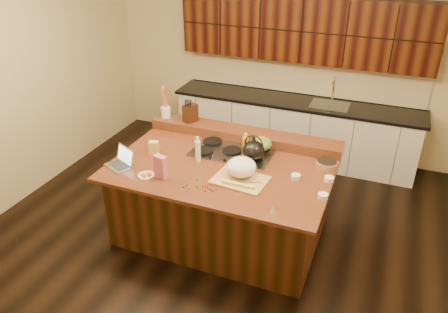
% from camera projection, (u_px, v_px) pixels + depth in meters
% --- Properties ---
extents(room, '(5.52, 5.02, 2.72)m').
position_uv_depth(room, '(222.00, 130.00, 4.60)').
color(room, black).
rests_on(room, ground).
extents(island, '(2.40, 1.60, 0.92)m').
position_uv_depth(island, '(222.00, 199.00, 5.03)').
color(island, black).
rests_on(island, ground).
extents(back_ledge, '(2.40, 0.30, 0.12)m').
position_uv_depth(back_ledge, '(244.00, 134.00, 5.35)').
color(back_ledge, black).
rests_on(back_ledge, island).
extents(cooktop, '(0.92, 0.52, 0.05)m').
position_uv_depth(cooktop, '(232.00, 152.00, 5.05)').
color(cooktop, gray).
rests_on(cooktop, island).
extents(back_counter, '(3.70, 0.66, 2.40)m').
position_uv_depth(back_counter, '(297.00, 96.00, 6.50)').
color(back_counter, silver).
rests_on(back_counter, ground).
extents(kettle, '(0.28, 0.28, 0.22)m').
position_uv_depth(kettle, '(253.00, 150.00, 4.78)').
color(kettle, black).
rests_on(kettle, cooktop).
extents(green_bowl, '(0.27, 0.27, 0.14)m').
position_uv_depth(green_bowl, '(261.00, 144.00, 5.01)').
color(green_bowl, '#5A732E').
rests_on(green_bowl, cooktop).
extents(laptop, '(0.36, 0.33, 0.20)m').
position_uv_depth(laptop, '(122.00, 161.00, 4.78)').
color(laptop, '#B7B7BC').
rests_on(laptop, island).
extents(oil_bottle, '(0.08, 0.08, 0.27)m').
position_uv_depth(oil_bottle, '(245.00, 149.00, 4.86)').
color(oil_bottle, gold).
rests_on(oil_bottle, island).
extents(vinegar_bottle, '(0.08, 0.08, 0.25)m').
position_uv_depth(vinegar_bottle, '(198.00, 151.00, 4.83)').
color(vinegar_bottle, silver).
rests_on(vinegar_bottle, island).
extents(wooden_tray, '(0.58, 0.46, 0.22)m').
position_uv_depth(wooden_tray, '(241.00, 170.00, 4.52)').
color(wooden_tray, tan).
rests_on(wooden_tray, island).
extents(ramekin_a, '(0.10, 0.10, 0.04)m').
position_uv_depth(ramekin_a, '(329.00, 179.00, 4.51)').
color(ramekin_a, white).
rests_on(ramekin_a, island).
extents(ramekin_b, '(0.12, 0.12, 0.04)m').
position_uv_depth(ramekin_b, '(323.00, 196.00, 4.23)').
color(ramekin_b, white).
rests_on(ramekin_b, island).
extents(ramekin_c, '(0.11, 0.11, 0.04)m').
position_uv_depth(ramekin_c, '(296.00, 177.00, 4.55)').
color(ramekin_c, white).
rests_on(ramekin_c, island).
extents(strainer_bowl, '(0.25, 0.25, 0.09)m').
position_uv_depth(strainer_bowl, '(327.00, 166.00, 4.71)').
color(strainer_bowl, '#996B3F').
rests_on(strainer_bowl, island).
extents(kitchen_timer, '(0.08, 0.08, 0.07)m').
position_uv_depth(kitchen_timer, '(273.00, 209.00, 4.02)').
color(kitchen_timer, silver).
rests_on(kitchen_timer, island).
extents(pink_bag, '(0.15, 0.11, 0.25)m').
position_uv_depth(pink_bag, '(161.00, 167.00, 4.52)').
color(pink_bag, '#C35B7A').
rests_on(pink_bag, island).
extents(candy_plate, '(0.20, 0.20, 0.01)m').
position_uv_depth(candy_plate, '(146.00, 175.00, 4.60)').
color(candy_plate, white).
rests_on(candy_plate, island).
extents(package_box, '(0.13, 0.11, 0.15)m').
position_uv_depth(package_box, '(154.00, 148.00, 5.01)').
color(package_box, '#DBC24D').
rests_on(package_box, island).
extents(utensil_crock, '(0.14, 0.14, 0.14)m').
position_uv_depth(utensil_crock, '(166.00, 112.00, 5.64)').
color(utensil_crock, white).
rests_on(utensil_crock, back_ledge).
extents(knife_block, '(0.17, 0.21, 0.22)m').
position_uv_depth(knife_block, '(190.00, 113.00, 5.51)').
color(knife_block, black).
rests_on(knife_block, back_ledge).
extents(gumdrop_0, '(0.02, 0.02, 0.02)m').
position_uv_depth(gumdrop_0, '(212.00, 185.00, 4.43)').
color(gumdrop_0, red).
rests_on(gumdrop_0, island).
extents(gumdrop_1, '(0.02, 0.02, 0.02)m').
position_uv_depth(gumdrop_1, '(198.00, 188.00, 4.38)').
color(gumdrop_1, '#198C26').
rests_on(gumdrop_1, island).
extents(gumdrop_2, '(0.02, 0.02, 0.02)m').
position_uv_depth(gumdrop_2, '(184.00, 187.00, 4.40)').
color(gumdrop_2, red).
rests_on(gumdrop_2, island).
extents(gumdrop_3, '(0.02, 0.02, 0.02)m').
position_uv_depth(gumdrop_3, '(187.00, 185.00, 4.43)').
color(gumdrop_3, '#198C26').
rests_on(gumdrop_3, island).
extents(gumdrop_4, '(0.02, 0.02, 0.02)m').
position_uv_depth(gumdrop_4, '(208.00, 186.00, 4.40)').
color(gumdrop_4, red).
rests_on(gumdrop_4, island).
extents(gumdrop_5, '(0.02, 0.02, 0.02)m').
position_uv_depth(gumdrop_5, '(210.00, 189.00, 4.36)').
color(gumdrop_5, '#198C26').
rests_on(gumdrop_5, island).
extents(gumdrop_6, '(0.02, 0.02, 0.02)m').
position_uv_depth(gumdrop_6, '(203.00, 186.00, 4.41)').
color(gumdrop_6, red).
rests_on(gumdrop_6, island).
extents(gumdrop_7, '(0.02, 0.02, 0.02)m').
position_uv_depth(gumdrop_7, '(197.00, 180.00, 4.52)').
color(gumdrop_7, '#198C26').
rests_on(gumdrop_7, island).
extents(gumdrop_8, '(0.02, 0.02, 0.02)m').
position_uv_depth(gumdrop_8, '(222.00, 186.00, 4.42)').
color(gumdrop_8, red).
rests_on(gumdrop_8, island).
extents(gumdrop_9, '(0.02, 0.02, 0.02)m').
position_uv_depth(gumdrop_9, '(196.00, 186.00, 4.42)').
color(gumdrop_9, '#198C26').
rests_on(gumdrop_9, island).
extents(gumdrop_10, '(0.02, 0.02, 0.02)m').
position_uv_depth(gumdrop_10, '(216.00, 189.00, 4.36)').
color(gumdrop_10, red).
rests_on(gumdrop_10, island).
extents(gumdrop_11, '(0.02, 0.02, 0.02)m').
position_uv_depth(gumdrop_11, '(189.00, 189.00, 4.37)').
color(gumdrop_11, '#198C26').
rests_on(gumdrop_11, island).
extents(gumdrop_12, '(0.02, 0.02, 0.02)m').
position_uv_depth(gumdrop_12, '(205.00, 191.00, 4.33)').
color(gumdrop_12, red).
rests_on(gumdrop_12, island).
extents(gumdrop_13, '(0.02, 0.02, 0.02)m').
position_uv_depth(gumdrop_13, '(184.00, 181.00, 4.50)').
color(gumdrop_13, '#198C26').
rests_on(gumdrop_13, island).
extents(gumdrop_14, '(0.02, 0.02, 0.02)m').
position_uv_depth(gumdrop_14, '(213.00, 191.00, 4.33)').
color(gumdrop_14, red).
rests_on(gumdrop_14, island).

